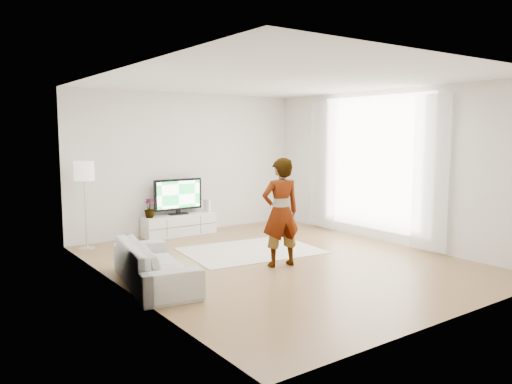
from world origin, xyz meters
TOP-DOWN VIEW (x-y plane):
  - floor at (0.00, 0.00)m, footprint 6.00×6.00m
  - ceiling at (0.00, 0.00)m, footprint 6.00×6.00m
  - wall_left at (-2.50, 0.00)m, footprint 0.02×6.00m
  - wall_right at (2.50, 0.00)m, footprint 0.02×6.00m
  - wall_back at (0.00, 3.00)m, footprint 5.00×0.02m
  - wall_front at (0.00, -3.00)m, footprint 5.00×0.02m
  - window at (2.48, 0.30)m, footprint 0.01×2.60m
  - curtain_near at (2.40, -1.00)m, footprint 0.04×0.70m
  - curtain_far at (2.40, 1.60)m, footprint 0.04×0.70m
  - media_console at (-0.35, 2.76)m, footprint 1.46×0.42m
  - television at (-0.35, 2.79)m, footprint 1.01×0.20m
  - game_console at (0.29, 2.76)m, footprint 0.08×0.19m
  - potted_plant at (-0.97, 2.77)m, footprint 0.22×0.22m
  - rug at (0.04, 0.85)m, footprint 2.39×1.85m
  - player at (-0.16, -0.22)m, footprint 0.67×0.51m
  - sofa at (-2.08, 0.06)m, footprint 1.09×2.04m
  - floor_lamp at (-2.20, 2.64)m, footprint 0.34×0.34m

SIDE VIEW (x-z plane):
  - floor at x=0.00m, z-range 0.00..0.00m
  - rug at x=0.04m, z-range 0.00..0.01m
  - media_console at x=-0.35m, z-range 0.00..0.41m
  - sofa at x=-2.08m, z-range 0.00..0.57m
  - game_console at x=0.29m, z-range 0.41..0.66m
  - potted_plant at x=-0.97m, z-range 0.41..0.77m
  - television at x=-0.35m, z-range 0.44..1.14m
  - player at x=-0.16m, z-range 0.01..1.65m
  - floor_lamp at x=-2.20m, z-range 0.53..2.06m
  - curtain_near at x=2.40m, z-range 0.05..2.65m
  - curtain_far at x=2.40m, z-range 0.05..2.65m
  - wall_left at x=-2.50m, z-range 0.00..2.80m
  - wall_right at x=2.50m, z-range 0.00..2.80m
  - wall_back at x=0.00m, z-range 0.00..2.80m
  - wall_front at x=0.00m, z-range 0.00..2.80m
  - window at x=2.48m, z-range 0.20..2.70m
  - ceiling at x=0.00m, z-range 2.80..2.80m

